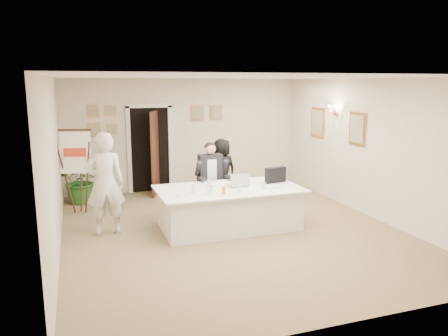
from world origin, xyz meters
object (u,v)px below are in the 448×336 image
at_px(conference_table, 229,208).
at_px(potted_palm, 81,180).
at_px(standing_woman, 222,170).
at_px(seated_man, 211,178).
at_px(paper_stack, 272,187).
at_px(oj_glass, 224,190).
at_px(standing_man, 105,184).
at_px(flip_chart, 78,176).
at_px(laptop, 238,179).
at_px(laptop_bag, 275,175).
at_px(steel_jug, 211,189).

bearing_deg(conference_table, potted_palm, 133.21).
relative_size(standing_woman, potted_palm, 1.35).
bearing_deg(seated_man, paper_stack, -50.59).
bearing_deg(oj_glass, standing_man, 158.03).
bearing_deg(standing_woman, flip_chart, -10.78).
bearing_deg(laptop, flip_chart, 144.06).
bearing_deg(laptop_bag, laptop, 171.39).
height_order(flip_chart, laptop, flip_chart).
bearing_deg(potted_palm, conference_table, -46.79).
bearing_deg(conference_table, steel_jug, -158.63).
height_order(standing_woman, laptop_bag, standing_woman).
bearing_deg(paper_stack, oj_glass, -170.68).
distance_m(seated_man, standing_woman, 1.03).
distance_m(seated_man, standing_man, 2.25).
relative_size(paper_stack, oj_glass, 2.41).
bearing_deg(standing_woman, seated_man, 47.56).
height_order(standing_woman, oj_glass, standing_woman).
bearing_deg(steel_jug, conference_table, 21.37).
distance_m(standing_woman, laptop, 1.80).
xyz_separation_m(flip_chart, potted_palm, (0.07, 0.89, -0.27)).
height_order(potted_palm, laptop, potted_palm).
height_order(laptop_bag, paper_stack, laptop_bag).
distance_m(conference_table, laptop, 0.57).
bearing_deg(flip_chart, standing_man, -72.96).
xyz_separation_m(standing_man, steel_jug, (1.80, -0.56, -0.10)).
relative_size(seated_man, potted_palm, 1.41).
bearing_deg(standing_woman, conference_table, 64.26).
bearing_deg(seated_man, laptop, -68.39).
height_order(conference_table, standing_woman, standing_woman).
distance_m(seated_man, steel_jug, 1.22).
relative_size(conference_table, seated_man, 1.76).
distance_m(paper_stack, steel_jug, 1.19).
height_order(laptop, paper_stack, laptop).
bearing_deg(standing_man, oj_glass, 159.82).
bearing_deg(oj_glass, conference_table, 58.28).
relative_size(flip_chart, potted_palm, 1.62).
xyz_separation_m(flip_chart, steel_jug, (2.24, -2.03, 0.02)).
relative_size(standing_man, laptop, 4.89).
bearing_deg(paper_stack, seated_man, 123.95).
bearing_deg(standing_man, laptop, 174.97).
height_order(flip_chart, standing_man, standing_man).
height_order(seated_man, standing_woman, seated_man).
relative_size(standing_man, potted_palm, 1.73).
xyz_separation_m(standing_man, paper_stack, (2.99, -0.62, -0.14)).
relative_size(flip_chart, laptop_bag, 4.05).
relative_size(conference_table, steel_jug, 24.33).
bearing_deg(standing_woman, paper_stack, 86.73).
bearing_deg(paper_stack, standing_woman, 97.77).
relative_size(flip_chart, laptop, 4.58).
relative_size(flip_chart, oj_glass, 13.46).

